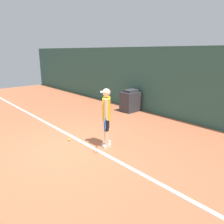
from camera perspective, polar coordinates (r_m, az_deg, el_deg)
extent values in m
plane|color=#B76642|center=(6.21, -11.44, -9.52)|extent=(24.00, 24.00, 0.00)
cube|color=#2D564C|center=(8.97, 14.89, 7.34)|extent=(24.00, 0.10, 2.78)
cube|color=white|center=(6.48, -7.12, -8.18)|extent=(21.60, 0.10, 0.01)
cylinder|color=beige|center=(6.32, -1.32, -6.29)|extent=(0.12, 0.12, 0.50)
cylinder|color=black|center=(6.18, -1.34, -2.83)|extent=(0.14, 0.14, 0.31)
cube|color=white|center=(6.40, -1.31, -8.03)|extent=(0.10, 0.24, 0.08)
cylinder|color=beige|center=(6.11, -1.47, -7.06)|extent=(0.12, 0.12, 0.50)
cylinder|color=black|center=(5.97, -1.49, -3.50)|extent=(0.14, 0.14, 0.31)
cube|color=white|center=(6.20, -1.45, -8.85)|extent=(0.10, 0.24, 0.08)
cube|color=yellow|center=(5.94, -1.45, 0.95)|extent=(0.38, 0.38, 0.59)
sphere|color=beige|center=(5.85, -1.48, 5.10)|extent=(0.22, 0.22, 0.22)
cube|color=white|center=(5.85, -2.46, 5.30)|extent=(0.21, 0.21, 0.02)
cylinder|color=beige|center=(6.13, -1.31, 1.58)|extent=(0.09, 0.09, 0.56)
cylinder|color=beige|center=(5.75, -1.59, 0.62)|extent=(0.09, 0.09, 0.56)
cylinder|color=black|center=(5.73, -1.65, -2.35)|extent=(0.17, 0.17, 0.03)
torus|color=#2851B2|center=(5.48, -1.85, -3.19)|extent=(0.26, 0.25, 0.34)
sphere|color=#D1E533|center=(6.76, -11.07, -7.06)|extent=(0.07, 0.07, 0.07)
cube|color=#333338|center=(9.76, 4.88, 2.73)|extent=(0.61, 0.82, 0.87)
cube|color=#333338|center=(9.66, 4.95, 5.54)|extent=(0.42, 0.58, 0.10)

